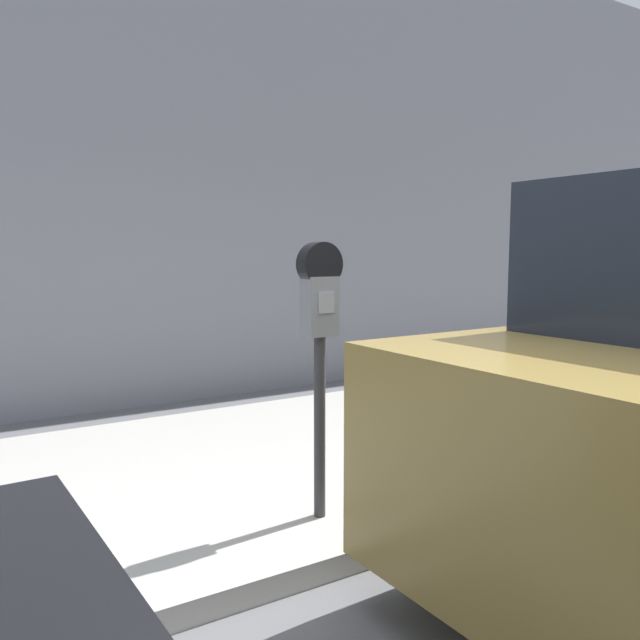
# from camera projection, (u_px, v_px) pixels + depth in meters

# --- Properties ---
(sidewalk) EXTENTS (24.00, 2.80, 0.12)m
(sidewalk) POSITION_uv_depth(u_px,v_px,m) (241.00, 470.00, 4.11)
(sidewalk) COLOR #ADAAA3
(sidewalk) RESTS_ON ground_plane
(building_facade) EXTENTS (24.00, 0.30, 5.17)m
(building_facade) POSITION_uv_depth(u_px,v_px,m) (131.00, 135.00, 5.88)
(building_facade) COLOR gray
(building_facade) RESTS_ON ground_plane
(parking_meter) EXTENTS (0.22, 0.12, 1.43)m
(parking_meter) POSITION_uv_depth(u_px,v_px,m) (320.00, 323.00, 3.16)
(parking_meter) COLOR #2D2D30
(parking_meter) RESTS_ON sidewalk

